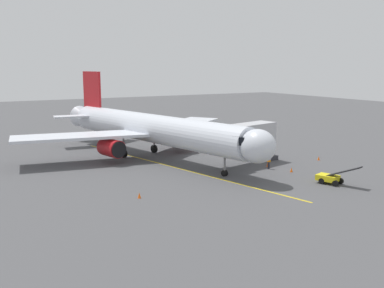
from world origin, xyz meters
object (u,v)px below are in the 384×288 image
Objects in this scene: safety_cone_nose_right at (319,158)px; safety_cone_wing_starboard at (139,195)px; jet_bridge at (240,136)px; tug_near_nose at (237,136)px; safety_cone_wing_port at (268,165)px; airplane at (151,129)px; safety_cone_nose_left at (291,170)px; ground_crew_marshaller at (269,162)px; belt_loader_portside at (331,177)px.

safety_cone_wing_starboard is at bearing 8.62° from safety_cone_nose_right.
jet_bridge is 18.14m from safety_cone_wing_starboard.
safety_cone_wing_port is (8.32, 18.37, -0.43)m from tug_near_nose.
airplane is at bearing -33.50° from safety_cone_nose_right.
safety_cone_nose_left and safety_cone_wing_starboard have the same top height.
airplane is 23.39× the size of ground_crew_marshaller.
jet_bridge is at bearing -13.13° from safety_cone_nose_right.
safety_cone_nose_left is 8.41m from safety_cone_nose_right.
safety_cone_wing_starboard is (18.45, 3.47, -0.61)m from ground_crew_marshaller.
belt_loader_portside is 8.58× the size of safety_cone_wing_starboard.
safety_cone_wing_port is at bearing 65.64° from tug_near_nose.
safety_cone_wing_starboard is at bearing 2.52° from safety_cone_nose_left.
airplane reaches higher than ground_crew_marshaller.
jet_bridge is 2.44× the size of belt_loader_portside.
jet_bridge reaches higher than ground_crew_marshaller.
safety_cone_wing_port is at bearing -122.85° from ground_crew_marshaller.
jet_bridge is (-7.71, 9.83, -0.24)m from airplane.
jet_bridge reaches higher than safety_cone_wing_port.
ground_crew_marshaller is at bearing 126.47° from airplane.
airplane reaches higher than safety_cone_wing_port.
airplane is at bearing -49.69° from safety_cone_wing_port.
ground_crew_marshaller reaches higher than safety_cone_wing_starboard.
safety_cone_nose_left is 19.79m from safety_cone_wing_starboard.
safety_cone_nose_right is at bearing 166.87° from jet_bridge.
belt_loader_portside reaches higher than safety_cone_nose_left.
safety_cone_wing_starboard is (27.38, 22.80, -0.43)m from tug_near_nose.
belt_loader_portside is at bearing 165.12° from safety_cone_wing_starboard.
tug_near_nose is at bearing -114.81° from ground_crew_marshaller.
safety_cone_nose_right is at bearing -171.38° from safety_cone_wing_starboard.
safety_cone_wing_starboard is (16.47, 6.74, -3.49)m from jet_bridge.
belt_loader_portside reaches higher than ground_crew_marshaller.
jet_bridge is at bearing -58.92° from ground_crew_marshaller.
safety_cone_nose_right is at bearing -129.71° from belt_loader_portside.
safety_cone_wing_port is at bearing -166.92° from safety_cone_wing_starboard.
ground_crew_marshaller is 3.11× the size of safety_cone_wing_starboard.
jet_bridge reaches higher than safety_cone_nose_right.
jet_bridge is 12.77m from belt_loader_portside.
ground_crew_marshaller is at bearing 65.19° from tug_near_nose.
airplane is at bearing -53.53° from ground_crew_marshaller.
jet_bridge reaches higher than safety_cone_nose_left.
ground_crew_marshaller reaches higher than tug_near_nose.
safety_cone_wing_port is at bearing -78.83° from safety_cone_nose_left.
jet_bridge is 20.90× the size of safety_cone_nose_right.
airplane reaches higher than belt_loader_portside.
airplane is 72.71× the size of safety_cone_wing_starboard.
safety_cone_wing_port is at bearing 138.23° from jet_bridge.
belt_loader_portside is (-10.93, 21.80, -3.29)m from airplane.
ground_crew_marshaller is 2.98m from safety_cone_nose_left.
ground_crew_marshaller reaches higher than safety_cone_nose_left.
safety_cone_wing_starboard is at bearing -14.88° from belt_loader_portside.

